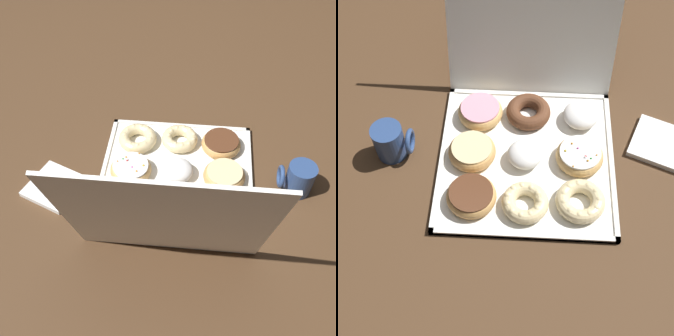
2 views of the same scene
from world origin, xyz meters
The scene contains 14 objects.
ground_plane centered at (0.00, 0.00, 0.00)m, with size 3.00×3.00×0.00m, color #4C331E.
donut_box centered at (0.00, 0.00, 0.01)m, with size 0.44×0.44×0.01m.
box_lid_open centered at (0.00, 0.29, 0.21)m, with size 0.44×0.44×0.01m, color white.
chocolate_frosted_donut_0 centered at (-0.13, -0.13, 0.03)m, with size 0.12×0.12×0.04m.
cruller_donut_1 centered at (0.00, -0.14, 0.03)m, with size 0.11×0.11×0.04m.
cruller_donut_2 centered at (0.13, -0.13, 0.03)m, with size 0.12×0.12×0.04m.
glazed_ring_donut_3 centered at (-0.14, 0.00, 0.03)m, with size 0.12×0.12×0.04m.
powdered_filled_donut_4 centered at (-0.01, -0.01, 0.03)m, with size 0.09×0.09×0.05m.
sprinkle_donut_5 centered at (0.13, 0.00, 0.03)m, with size 0.12×0.12×0.04m.
pink_frosted_donut_6 centered at (-0.13, 0.13, 0.03)m, with size 0.12×0.12×0.04m.
chocolate_cake_ring_donut_7 centered at (0.00, 0.14, 0.03)m, with size 0.12×0.12×0.04m.
powdered_filled_donut_8 centered at (0.14, 0.13, 0.03)m, with size 0.09×0.09×0.05m.
coffee_mug centered at (-0.34, 0.01, 0.05)m, with size 0.10×0.08×0.09m.
napkin_stack centered at (0.34, 0.07, 0.01)m, with size 0.14×0.14×0.02m, color white.
Camera 1 is at (-0.05, 0.76, 0.93)m, focal length 44.29 mm.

